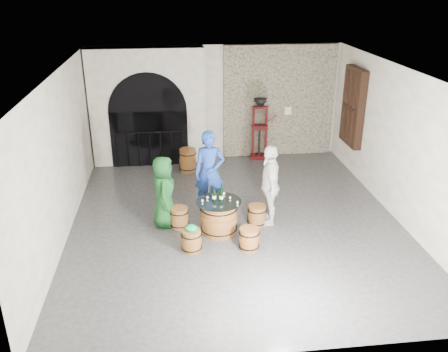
{
  "coord_description": "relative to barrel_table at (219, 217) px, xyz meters",
  "views": [
    {
      "loc": [
        -1.32,
        -9.05,
        4.92
      ],
      "look_at": [
        -0.25,
        0.01,
        1.05
      ],
      "focal_mm": 38.0,
      "sensor_mm": 36.0,
      "label": 1
    }
  ],
  "objects": [
    {
      "name": "barrel_stool_right",
      "position": [
        0.84,
        0.24,
        -0.14
      ],
      "size": [
        0.41,
        0.41,
        0.44
      ],
      "color": "brown",
      "rests_on": "ground"
    },
    {
      "name": "barrel_table",
      "position": [
        0.0,
        0.0,
        0.0
      ],
      "size": [
        0.92,
        0.92,
        0.72
      ],
      "color": "brown",
      "rests_on": "ground"
    },
    {
      "name": "wall_front",
      "position": [
        0.41,
        -3.51,
        1.25
      ],
      "size": [
        8.0,
        0.0,
        8.0
      ],
      "primitive_type": "plane",
      "rotation": [
        -1.57,
        0.0,
        0.0
      ],
      "color": "silver",
      "rests_on": "ground"
    },
    {
      "name": "wall_left",
      "position": [
        -3.09,
        0.49,
        1.25
      ],
      "size": [
        0.0,
        8.0,
        8.0
      ],
      "primitive_type": "plane",
      "rotation": [
        1.57,
        0.0,
        1.57
      ],
      "color": "silver",
      "rests_on": "ground"
    },
    {
      "name": "wall_back",
      "position": [
        0.41,
        4.49,
        1.25
      ],
      "size": [
        8.0,
        0.0,
        8.0
      ],
      "primitive_type": "plane",
      "rotation": [
        1.57,
        0.0,
        0.0
      ],
      "color": "silver",
      "rests_on": "ground"
    },
    {
      "name": "ceiling",
      "position": [
        0.41,
        0.49,
        2.85
      ],
      "size": [
        8.0,
        8.0,
        0.0
      ],
      "primitive_type": "plane",
      "rotation": [
        3.14,
        0.0,
        0.0
      ],
      "color": "beige",
      "rests_on": "wall_back"
    },
    {
      "name": "tasting_glass_d",
      "position": [
        0.14,
        0.2,
        0.41
      ],
      "size": [
        0.05,
        0.05,
        0.1
      ],
      "primitive_type": null,
      "color": "#A76C20",
      "rests_on": "barrel_table"
    },
    {
      "name": "stone_facing_panel",
      "position": [
        2.21,
        4.43,
        1.25
      ],
      "size": [
        3.2,
        0.12,
        3.18
      ],
      "primitive_type": "cube",
      "color": "gray",
      "rests_on": "ground"
    },
    {
      "name": "ground",
      "position": [
        0.41,
        0.49,
        -0.35
      ],
      "size": [
        8.0,
        8.0,
        0.0
      ],
      "primitive_type": "plane",
      "color": "#2F2F31",
      "rests_on": "ground"
    },
    {
      "name": "wine_bottle_right",
      "position": [
        0.07,
        0.12,
        0.49
      ],
      "size": [
        0.08,
        0.08,
        0.32
      ],
      "color": "black",
      "rests_on": "barrel_table"
    },
    {
      "name": "shuttered_window",
      "position": [
        3.79,
        2.89,
        1.45
      ],
      "size": [
        0.23,
        1.1,
        2.0
      ],
      "color": "black",
      "rests_on": "wall_right"
    },
    {
      "name": "control_box",
      "position": [
        2.46,
        4.35,
        1.0
      ],
      "size": [
        0.18,
        0.1,
        0.22
      ],
      "primitive_type": "cube",
      "color": "silver",
      "rests_on": "wall_back"
    },
    {
      "name": "arched_opening",
      "position": [
        -1.49,
        4.23,
        1.23
      ],
      "size": [
        3.1,
        0.6,
        3.19
      ],
      "color": "silver",
      "rests_on": "ground"
    },
    {
      "name": "tasting_glass_a",
      "position": [
        -0.34,
        -0.09,
        0.41
      ],
      "size": [
        0.05,
        0.05,
        0.1
      ],
      "primitive_type": null,
      "color": "#A76C20",
      "rests_on": "barrel_table"
    },
    {
      "name": "tasting_glass_e",
      "position": [
        0.35,
        -0.25,
        0.41
      ],
      "size": [
        0.05,
        0.05,
        0.1
      ],
      "primitive_type": null,
      "color": "#A76C20",
      "rests_on": "barrel_table"
    },
    {
      "name": "tasting_glass_b",
      "position": [
        0.23,
        -0.02,
        0.41
      ],
      "size": [
        0.05,
        0.05,
        0.1
      ],
      "primitive_type": null,
      "color": "#A76C20",
      "rests_on": "barrel_table"
    },
    {
      "name": "barrel_stool_near_right",
      "position": [
        0.51,
        -0.71,
        -0.14
      ],
      "size": [
        0.41,
        0.41,
        0.44
      ],
      "color": "brown",
      "rests_on": "ground"
    },
    {
      "name": "barrel_stool_near_left",
      "position": [
        -0.6,
        -0.64,
        -0.14
      ],
      "size": [
        0.41,
        0.41,
        0.44
      ],
      "color": "brown",
      "rests_on": "ground"
    },
    {
      "name": "barrel_stool_left",
      "position": [
        -0.81,
        0.34,
        -0.14
      ],
      "size": [
        0.41,
        0.41,
        0.44
      ],
      "color": "brown",
      "rests_on": "ground"
    },
    {
      "name": "wine_bottle_center",
      "position": [
        0.05,
        -0.03,
        0.49
      ],
      "size": [
        0.08,
        0.08,
        0.32
      ],
      "color": "black",
      "rests_on": "barrel_table"
    },
    {
      "name": "wall_right",
      "position": [
        3.91,
        0.49,
        1.25
      ],
      "size": [
        0.0,
        8.0,
        8.0
      ],
      "primitive_type": "plane",
      "rotation": [
        1.57,
        0.0,
        -1.57
      ],
      "color": "silver",
      "rests_on": "ground"
    },
    {
      "name": "side_barrel",
      "position": [
        -0.48,
        3.43,
        -0.04
      ],
      "size": [
        0.47,
        0.47,
        0.63
      ],
      "rotation": [
        0.0,
        0.0,
        -0.2
      ],
      "color": "brown",
      "rests_on": "ground"
    },
    {
      "name": "corking_press",
      "position": [
        1.63,
        4.19,
        0.67
      ],
      "size": [
        0.73,
        0.44,
        1.76
      ],
      "rotation": [
        0.0,
        0.0,
        -0.11
      ],
      "color": "#4D0C0D",
      "rests_on": "ground"
    },
    {
      "name": "wine_bottle_left",
      "position": [
        -0.09,
        -0.0,
        0.49
      ],
      "size": [
        0.08,
        0.08,
        0.32
      ],
      "color": "black",
      "rests_on": "barrel_table"
    },
    {
      "name": "barrel_stool_far",
      "position": [
        -0.08,
        0.87,
        -0.14
      ],
      "size": [
        0.41,
        0.41,
        0.44
      ],
      "color": "brown",
      "rests_on": "ground"
    },
    {
      "name": "tasting_glass_c",
      "position": [
        -0.09,
        0.18,
        0.41
      ],
      "size": [
        0.05,
        0.05,
        0.1
      ],
      "primitive_type": null,
      "color": "#A76C20",
      "rests_on": "barrel_table"
    },
    {
      "name": "person_blue",
      "position": [
        -0.09,
        1.04,
        0.57
      ],
      "size": [
        0.74,
        0.54,
        1.86
      ],
      "primitive_type": "imported",
      "rotation": [
        0.0,
        0.0,
        -0.15
      ],
      "color": "#1B3C99",
      "rests_on": "ground"
    },
    {
      "name": "person_white",
      "position": [
        1.11,
        0.31,
        0.52
      ],
      "size": [
        0.52,
        1.07,
        1.76
      ],
      "primitive_type": "imported",
      "rotation": [
        0.0,
        0.0,
        -1.66
      ],
      "color": "silver",
      "rests_on": "ground"
    },
    {
      "name": "green_cap",
      "position": [
        -0.6,
        -0.64,
        0.13
      ],
      "size": [
        0.26,
        0.22,
        0.12
      ],
      "color": "#0D9149",
      "rests_on": "barrel_stool_near_left"
    },
    {
      "name": "person_green",
      "position": [
        -1.1,
        0.46,
        0.42
      ],
      "size": [
        0.52,
        0.77,
        1.54
      ],
      "primitive_type": "imported",
      "rotation": [
        0.0,
        0.0,
        1.54
      ],
      "color": "#13441B",
      "rests_on": "ground"
    },
    {
      "name": "tasting_glass_f",
      "position": [
        -0.22,
        0.05,
        0.41
      ],
      "size": [
        0.05,
        0.05,
        0.1
      ],
      "primitive_type": null,
      "color": "#A76C20",
      "rests_on": "barrel_table"
    }
  ]
}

